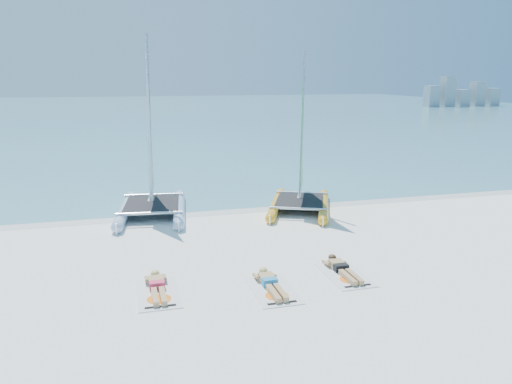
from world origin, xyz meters
TOP-DOWN VIEW (x-y plane):
  - ground at (0.00, 0.00)m, footprint 140.00×140.00m
  - sea at (0.00, 63.00)m, footprint 140.00×115.00m
  - wet_sand_strip at (0.00, 5.50)m, footprint 140.00×1.40m
  - distant_skyline at (53.71, 62.00)m, footprint 14.00×2.00m
  - catamaran_blue at (-2.04, 5.70)m, footprint 3.00×5.27m
  - catamaran_yellow at (3.67, 5.19)m, footprint 3.81×5.06m
  - towel_a at (-2.40, -1.57)m, footprint 1.00×1.85m
  - sunbather_a at (-2.40, -1.37)m, footprint 0.37×1.73m
  - towel_b at (0.29, -2.10)m, footprint 1.00×1.85m
  - sunbather_b at (0.29, -1.91)m, footprint 0.37×1.73m
  - towel_c at (2.38, -1.69)m, footprint 1.00×1.85m
  - sunbather_c at (2.38, -1.50)m, footprint 0.37×1.73m

SIDE VIEW (x-z plane):
  - ground at x=0.00m, z-range 0.00..0.00m
  - wet_sand_strip at x=0.00m, z-range 0.00..0.01m
  - sea at x=0.00m, z-range 0.00..0.01m
  - towel_a at x=-2.40m, z-range 0.00..0.02m
  - towel_b at x=0.29m, z-range 0.00..0.02m
  - towel_c at x=2.38m, z-range 0.00..0.02m
  - sunbather_a at x=-2.40m, z-range -0.01..0.25m
  - sunbather_b at x=0.29m, z-range -0.01..0.25m
  - sunbather_c at x=2.38m, z-range -0.01..0.25m
  - distant_skyline at x=53.71m, z-range -0.56..4.44m
  - catamaran_yellow at x=3.67m, z-range -1.15..5.09m
  - catamaran_blue at x=-2.04m, z-range -1.38..5.46m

